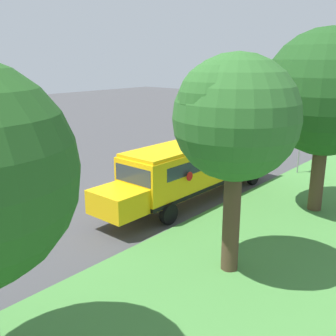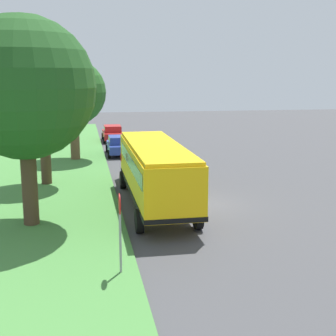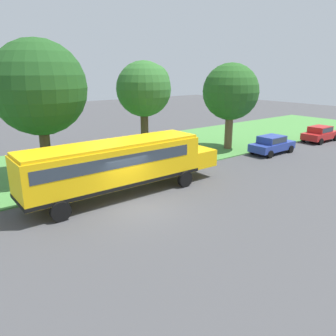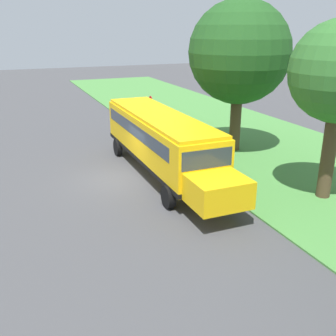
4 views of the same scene
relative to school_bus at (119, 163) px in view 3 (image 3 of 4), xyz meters
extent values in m
plane|color=#424244|center=(2.25, -0.17, -1.92)|extent=(120.00, 120.00, 0.00)
cube|color=#47843D|center=(-7.75, -0.17, -1.88)|extent=(12.00, 80.00, 0.08)
cube|color=yellow|center=(0.00, -0.29, -0.02)|extent=(2.50, 10.50, 2.20)
cube|color=yellow|center=(0.00, 5.91, -0.57)|extent=(2.20, 1.90, 1.10)
cube|color=yellow|center=(0.00, -0.29, 1.16)|extent=(2.35, 10.29, 0.16)
cube|color=black|center=(0.00, -0.29, -1.00)|extent=(2.54, 10.54, 0.20)
cube|color=#2D3842|center=(0.00, -0.59, 0.44)|extent=(2.53, 9.24, 0.64)
cube|color=#2D3842|center=(0.00, 4.91, 0.44)|extent=(2.25, 0.12, 0.80)
cylinder|color=red|center=(-1.43, 2.60, 0.13)|extent=(0.03, 0.44, 0.44)
cylinder|color=black|center=(-1.25, 3.91, -1.42)|extent=(0.30, 1.00, 1.00)
cylinder|color=black|center=(1.25, 3.91, -1.42)|extent=(0.30, 1.00, 1.00)
cylinder|color=black|center=(-1.25, -3.96, -1.42)|extent=(0.30, 1.00, 1.00)
cylinder|color=black|center=(1.25, -3.96, -1.42)|extent=(0.30, 1.00, 1.00)
cube|color=#283D93|center=(-0.55, 15.50, -1.28)|extent=(1.80, 4.40, 0.64)
cube|color=#283D93|center=(-0.55, 15.35, -0.66)|extent=(1.60, 2.20, 0.60)
cube|color=#2D3842|center=(-0.55, 15.35, -0.64)|extent=(1.62, 2.02, 0.45)
cylinder|color=black|center=(-1.45, 16.99, -1.60)|extent=(0.22, 0.64, 0.64)
cylinder|color=black|center=(0.35, 16.99, -1.60)|extent=(0.22, 0.64, 0.64)
cylinder|color=black|center=(-1.45, 14.00, -1.60)|extent=(0.22, 0.64, 0.64)
cylinder|color=black|center=(0.35, 14.00, -1.60)|extent=(0.22, 0.64, 0.64)
cube|color=#B21E1E|center=(-0.55, 23.67, -1.28)|extent=(1.80, 4.40, 0.64)
cube|color=#B21E1E|center=(-0.55, 23.52, -0.66)|extent=(1.60, 2.20, 0.60)
cube|color=#2D3842|center=(-0.55, 23.52, -0.64)|extent=(1.62, 2.02, 0.45)
cylinder|color=black|center=(-1.45, 25.17, -1.60)|extent=(0.22, 0.64, 0.64)
cylinder|color=black|center=(0.35, 25.17, -1.60)|extent=(0.22, 0.64, 0.64)
cylinder|color=black|center=(-1.45, 22.18, -1.60)|extent=(0.22, 0.64, 0.64)
cylinder|color=black|center=(0.35, 22.18, -1.60)|extent=(0.22, 0.64, 0.64)
cylinder|color=#4C3826|center=(-5.75, -2.19, -0.07)|extent=(0.67, 0.67, 3.70)
sphere|color=#1E4C1C|center=(-5.75, -2.19, 4.00)|extent=(5.94, 5.94, 5.94)
sphere|color=#1E4C1C|center=(-6.32, -2.25, 4.15)|extent=(4.33, 4.33, 4.33)
cylinder|color=#4C3826|center=(-5.64, 5.61, 0.09)|extent=(0.61, 0.61, 4.02)
sphere|color=#2D6628|center=(-5.64, 5.61, 3.67)|extent=(4.21, 4.21, 4.21)
sphere|color=#2D6628|center=(-5.38, 6.28, 4.22)|extent=(2.63, 2.63, 2.63)
cylinder|color=brown|center=(-4.04, 13.73, -0.27)|extent=(0.70, 0.70, 3.32)
sphere|color=#23561E|center=(-4.04, 13.73, 3.24)|extent=(4.94, 4.94, 4.94)
sphere|color=#23561E|center=(-4.24, 14.41, 3.04)|extent=(3.60, 3.60, 3.60)
camera|label=1|loc=(-12.35, 16.75, 5.57)|focal=42.00mm
camera|label=2|loc=(-3.42, -22.42, 4.52)|focal=50.00mm
camera|label=3|loc=(15.74, -8.79, 5.03)|focal=35.00mm
camera|label=4|loc=(7.11, 18.02, 5.38)|focal=42.00mm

